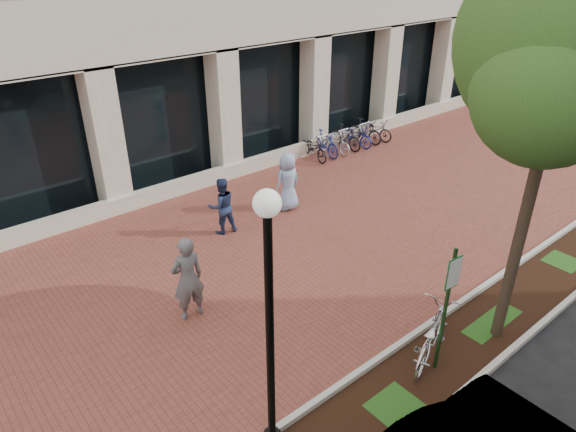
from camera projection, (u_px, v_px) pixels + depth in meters
ground at (269, 251)px, 13.36m from camera, size 120.00×120.00×0.00m
brick_plaza at (269, 251)px, 13.36m from camera, size 40.00×9.00×0.01m
planting_strip at (438, 363)px, 9.80m from camera, size 40.00×1.50×0.01m
curb_plaza_side at (407, 340)px, 10.28m from camera, size 40.00×0.12×0.12m
curb_street_side at (473, 384)px, 9.27m from camera, size 40.00×0.12×0.12m
parking_sign at (448, 297)px, 8.90m from camera, size 0.34×0.07×2.65m
lamppost at (270, 321)px, 6.98m from camera, size 0.36×0.36×4.53m
street_tree at (564, 56)px, 7.95m from camera, size 4.10×3.42×7.48m
locked_bicycle at (431, 334)px, 9.76m from camera, size 2.07×1.34×1.03m
pedestrian_left at (188, 279)px, 10.59m from camera, size 0.73×0.51×1.92m
pedestrian_mid at (222, 206)px, 13.86m from camera, size 0.89×0.75×1.60m
pedestrian_right at (288, 182)px, 15.06m from camera, size 0.86×0.56×1.76m
bollard at (367, 133)px, 20.00m from camera, size 0.12×0.12×1.00m
bike_rack_cluster at (345, 138)px, 19.72m from camera, size 4.12×1.71×0.95m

